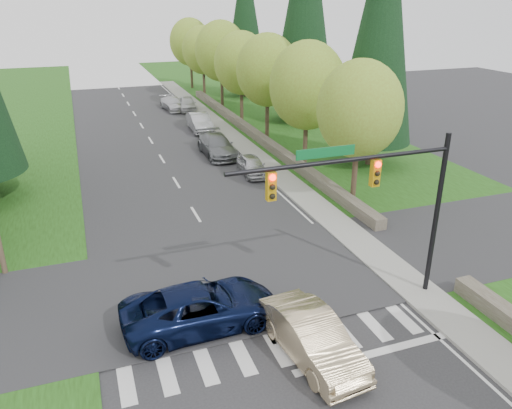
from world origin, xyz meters
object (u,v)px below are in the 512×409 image
parked_car_c (200,122)px  parked_car_d (187,104)px  sedan_champagne (312,337)px  parked_car_e (173,104)px  suv_navy (201,307)px  parked_car_b (217,146)px  parked_car_a (252,166)px

parked_car_c → parked_car_d: parked_car_c is taller
sedan_champagne → parked_car_e: bearing=79.2°
sedan_champagne → suv_navy: size_ratio=0.83×
sedan_champagne → suv_navy: (-3.12, 2.97, 0.01)m
parked_car_b → sedan_champagne: bearing=-97.7°
suv_navy → parked_car_c: (6.94, 28.37, -0.02)m
parked_car_c → suv_navy: bearing=-102.0°
suv_navy → parked_car_d: bearing=-13.7°
suv_navy → parked_car_a: suv_navy is taller
parked_car_d → parked_car_e: (-1.40, 0.80, -0.06)m
sedan_champagne → parked_car_c: 31.57m
suv_navy → parked_car_c: size_ratio=1.22×
sedan_champagne → parked_car_b: (3.26, 23.50, -0.01)m
parked_car_a → suv_navy: bearing=-113.5°
sedan_champagne → parked_car_e: (3.26, 41.05, -0.13)m
parked_car_b → parked_car_c: (0.56, 7.84, 0.01)m
parked_car_a → parked_car_b: bearing=104.3°
parked_car_b → parked_car_e: (0.00, 17.55, -0.11)m
parked_car_a → sedan_champagne: bearing=-101.0°
parked_car_c → parked_car_e: parked_car_c is taller
sedan_champagne → suv_navy: suv_navy is taller
suv_navy → parked_car_e: 38.61m
sedan_champagne → parked_car_c: sedan_champagne is taller
parked_car_b → parked_car_d: size_ratio=1.26×
sedan_champagne → parked_car_a: bearing=70.5°
parked_car_c → sedan_champagne: bearing=-95.2°
parked_car_c → parked_car_a: bearing=-85.9°
suv_navy → parked_car_e: size_ratio=1.26×
suv_navy → parked_car_c: 29.21m
parked_car_b → parked_car_e: bearing=90.2°
parked_car_a → parked_car_d: size_ratio=0.87×
parked_car_a → parked_car_e: 22.63m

